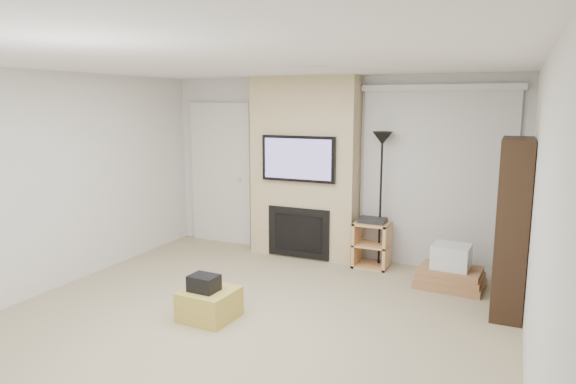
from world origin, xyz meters
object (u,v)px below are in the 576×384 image
at_px(av_stand, 372,241).
at_px(bookshelf, 512,227).
at_px(ottoman, 209,304).
at_px(box_stack, 451,271).
at_px(floor_lamp, 382,161).

bearing_deg(av_stand, bookshelf, -27.23).
height_order(ottoman, box_stack, box_stack).
relative_size(floor_lamp, bookshelf, 0.99).
bearing_deg(floor_lamp, ottoman, -115.43).
relative_size(ottoman, av_stand, 0.76).
xyz_separation_m(floor_lamp, bookshelf, (1.60, -0.95, -0.50)).
bearing_deg(bookshelf, av_stand, 152.77).
bearing_deg(bookshelf, box_stack, 141.19).
bearing_deg(ottoman, box_stack, 42.51).
bearing_deg(av_stand, box_stack, -18.86).
distance_m(ottoman, bookshelf, 3.16).
bearing_deg(floor_lamp, bookshelf, -30.79).
distance_m(av_stand, box_stack, 1.12).
bearing_deg(av_stand, ottoman, -114.77).
bearing_deg(floor_lamp, box_stack, -24.78).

